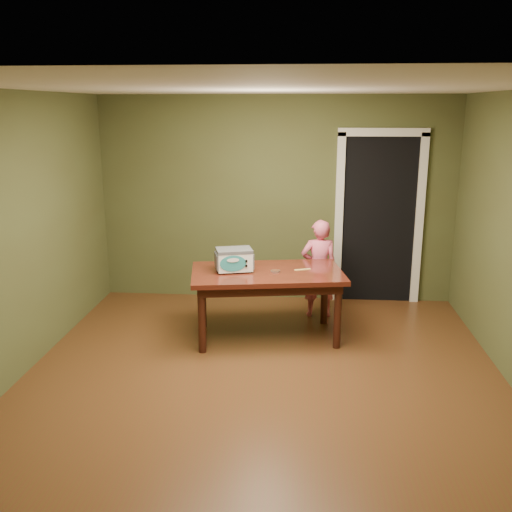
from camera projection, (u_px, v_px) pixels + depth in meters
name	position (u px, v px, depth m)	size (l,w,h in m)	color
floor	(261.00, 385.00, 5.17)	(5.00, 5.00, 0.00)	#522A17
room_shell	(262.00, 199.00, 4.74)	(4.52, 5.02, 2.61)	#48512B
doorway	(376.00, 216.00, 7.48)	(1.10, 0.66, 2.25)	black
dining_table	(267.00, 280.00, 6.10)	(1.72, 1.15, 0.75)	#3D160D
toy_oven	(234.00, 259.00, 6.05)	(0.44, 0.35, 0.24)	#4C4F54
baking_pan	(275.00, 271.00, 6.03)	(0.10, 0.10, 0.02)	silver
spatula	(303.00, 269.00, 6.12)	(0.18, 0.03, 0.01)	#FDD56E
child	(319.00, 269.00, 6.76)	(0.43, 0.28, 1.18)	#EF6284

